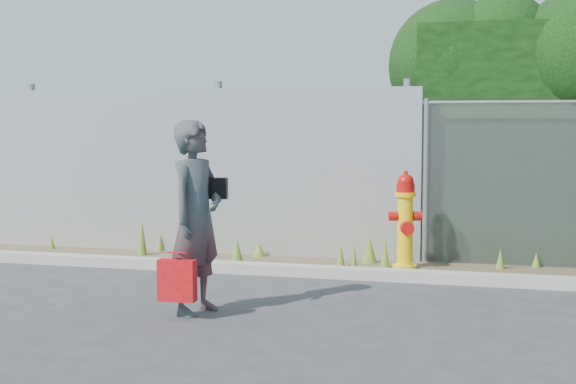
# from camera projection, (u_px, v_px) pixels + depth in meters

# --- Properties ---
(ground) EXTENTS (80.00, 80.00, 0.00)m
(ground) POSITION_uv_depth(u_px,v_px,m) (281.00, 313.00, 7.40)
(ground) COLOR #363639
(ground) RESTS_ON ground
(curb) EXTENTS (16.00, 0.22, 0.12)m
(curb) POSITION_uv_depth(u_px,v_px,m) (322.00, 272.00, 9.13)
(curb) COLOR #9C998D
(curb) RESTS_ON ground
(weed_strip) EXTENTS (16.00, 1.31, 0.54)m
(weed_strip) POSITION_uv_depth(u_px,v_px,m) (408.00, 259.00, 9.58)
(weed_strip) COLOR brown
(weed_strip) RESTS_ON ground
(corrugated_fence) EXTENTS (8.50, 0.21, 2.30)m
(corrugated_fence) POSITION_uv_depth(u_px,v_px,m) (110.00, 170.00, 11.01)
(corrugated_fence) COLOR silver
(corrugated_fence) RESTS_ON ground
(fire_hydrant) EXTENTS (0.40, 0.35, 1.18)m
(fire_hydrant) POSITION_uv_depth(u_px,v_px,m) (405.00, 222.00, 9.53)
(fire_hydrant) COLOR yellow
(fire_hydrant) RESTS_ON ground
(woman) EXTENTS (0.58, 0.74, 1.78)m
(woman) POSITION_uv_depth(u_px,v_px,m) (196.00, 217.00, 7.35)
(woman) COLOR #0F6364
(woman) RESTS_ON ground
(red_tote_bag) EXTENTS (0.34, 0.12, 0.44)m
(red_tote_bag) POSITION_uv_depth(u_px,v_px,m) (177.00, 280.00, 7.13)
(red_tote_bag) COLOR #9D0915
(black_shoulder_bag) EXTENTS (0.26, 0.11, 0.20)m
(black_shoulder_bag) POSITION_uv_depth(u_px,v_px,m) (213.00, 188.00, 7.48)
(black_shoulder_bag) COLOR black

